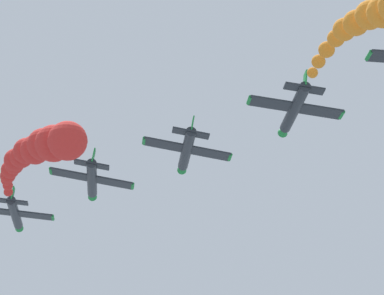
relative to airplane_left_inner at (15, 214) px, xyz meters
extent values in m
cylinder|color=#23282D|center=(0.00, -0.18, -0.03)|extent=(1.19, 9.00, 1.19)
cone|color=#1E8438|center=(0.00, 4.92, -0.03)|extent=(1.13, 1.20, 1.13)
cube|color=#23282D|center=(-0.01, -0.58, -0.13)|extent=(9.18, 1.90, 0.99)
cylinder|color=#1E8438|center=(4.57, -0.58, -0.53)|extent=(0.39, 1.40, 0.39)
cube|color=#23282D|center=(0.00, -4.18, 0.02)|extent=(3.80, 1.20, 0.51)
cube|color=#1E8438|center=(0.08, -4.28, 0.93)|extent=(0.28, 1.10, 1.61)
ellipsoid|color=black|center=(0.04, 1.62, 0.46)|extent=(0.86, 2.20, 0.77)
sphere|color=red|center=(-0.04, -7.29, 0.02)|extent=(1.04, 1.04, 1.04)
sphere|color=red|center=(0.13, -9.40, -0.02)|extent=(1.13, 1.13, 1.13)
sphere|color=red|center=(0.27, -11.51, -0.21)|extent=(1.26, 1.26, 1.26)
sphere|color=red|center=(0.63, -13.63, -0.55)|extent=(1.61, 1.61, 1.61)
sphere|color=red|center=(1.09, -15.74, -0.73)|extent=(1.86, 1.86, 1.86)
sphere|color=red|center=(1.75, -17.85, -1.06)|extent=(1.88, 1.88, 1.88)
sphere|color=red|center=(2.11, -19.96, -1.41)|extent=(2.25, 2.25, 2.25)
sphere|color=red|center=(2.92, -22.08, -1.92)|extent=(2.22, 2.22, 2.22)
sphere|color=red|center=(3.59, -24.19, -2.24)|extent=(2.45, 2.45, 2.45)
sphere|color=red|center=(4.61, -26.30, -3.01)|extent=(2.68, 2.68, 2.68)
sphere|color=red|center=(5.51, -28.41, -3.40)|extent=(2.87, 2.87, 2.87)
sphere|color=red|center=(6.56, -30.53, -4.21)|extent=(3.18, 3.18, 3.18)
sphere|color=red|center=(7.84, -32.64, -4.88)|extent=(3.28, 3.28, 3.28)
cylinder|color=#23282D|center=(9.28, -9.63, 1.05)|extent=(1.26, 9.00, 1.26)
cone|color=#1E8438|center=(9.28, -4.53, 1.05)|extent=(1.20, 1.20, 1.20)
cube|color=#23282D|center=(9.26, -10.03, 0.95)|extent=(9.11, 1.90, 1.62)
cylinder|color=#1E8438|center=(4.72, -10.03, 1.67)|extent=(0.41, 1.40, 0.41)
cylinder|color=#1E8438|center=(13.80, -10.03, 0.23)|extent=(0.41, 1.40, 0.41)
cube|color=#23282D|center=(9.28, -13.63, 1.10)|extent=(3.78, 1.20, 0.77)
cube|color=#1E8438|center=(9.43, -13.73, 2.00)|extent=(0.39, 1.10, 1.60)
ellipsoid|color=black|center=(9.35, -7.83, 1.54)|extent=(0.90, 2.20, 0.82)
cylinder|color=#23282D|center=(19.25, -16.10, 2.21)|extent=(1.26, 9.00, 1.26)
cone|color=#1E8438|center=(19.25, -11.00, 2.21)|extent=(1.20, 1.20, 1.20)
cube|color=#23282D|center=(19.23, -16.50, 2.12)|extent=(9.11, 1.90, 1.65)
cylinder|color=#1E8438|center=(14.69, -16.50, 2.85)|extent=(0.41, 1.40, 0.41)
cylinder|color=#1E8438|center=(23.77, -16.50, 1.38)|extent=(0.41, 1.40, 0.41)
cube|color=#23282D|center=(19.26, -20.10, 2.26)|extent=(3.78, 1.20, 0.79)
cube|color=#1E8438|center=(19.40, -20.20, 3.17)|extent=(0.39, 1.10, 1.60)
ellipsoid|color=black|center=(19.33, -14.30, 2.70)|extent=(0.90, 2.20, 0.82)
cylinder|color=#23282D|center=(29.09, -24.24, 3.49)|extent=(1.23, 9.00, 1.23)
cone|color=#1E8438|center=(29.09, -19.14, 3.49)|extent=(1.16, 1.20, 1.16)
cube|color=#23282D|center=(29.08, -24.64, 3.39)|extent=(9.15, 1.90, 1.30)
cylinder|color=#1E8438|center=(24.51, -24.64, 3.96)|extent=(0.40, 1.40, 0.40)
cylinder|color=#1E8438|center=(33.64, -24.64, 2.83)|extent=(0.40, 1.40, 0.40)
cube|color=#23282D|center=(29.10, -28.24, 3.54)|extent=(3.79, 1.20, 0.64)
cube|color=#1E8438|center=(29.21, -28.34, 4.45)|extent=(0.33, 1.10, 1.61)
ellipsoid|color=black|center=(29.15, -22.44, 3.99)|extent=(0.88, 2.20, 0.79)
sphere|color=orange|center=(29.03, -31.63, 3.32)|extent=(1.00, 1.00, 1.00)
sphere|color=orange|center=(28.95, -34.02, 3.08)|extent=(1.22, 1.22, 1.22)
sphere|color=orange|center=(29.01, -36.42, 2.83)|extent=(1.40, 1.40, 1.40)
sphere|color=orange|center=(29.13, -38.81, 2.45)|extent=(1.45, 1.45, 1.45)
sphere|color=orange|center=(29.08, -41.20, 1.76)|extent=(1.83, 1.83, 1.83)
sphere|color=orange|center=(29.21, -43.60, 0.82)|extent=(1.98, 1.98, 1.98)
sphere|color=orange|center=(29.41, -45.99, -0.07)|extent=(2.15, 2.15, 2.15)
sphere|color=orange|center=(29.44, -48.38, -1.39)|extent=(2.26, 2.26, 2.26)
cylinder|color=#1E8438|center=(34.20, -32.25, 5.08)|extent=(0.36, 1.40, 0.36)
camera|label=1|loc=(11.85, -91.73, -31.74)|focal=73.77mm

